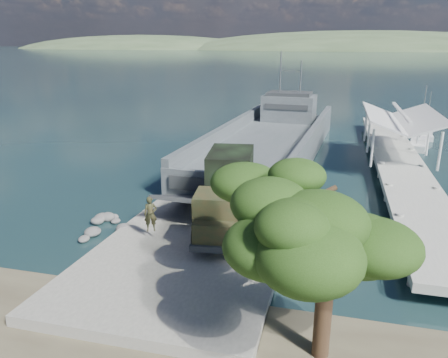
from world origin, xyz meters
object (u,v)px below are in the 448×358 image
sailboat_far (425,135)px  pier (398,153)px  landing_craft (269,146)px  military_truck (228,192)px  soldier (151,220)px  sailboat_near (419,144)px  overhang_tree (315,214)px

sailboat_far → pier: bearing=-103.3°
landing_craft → military_truck: 19.76m
landing_craft → soldier: landing_craft is taller
military_truck → landing_craft: bearing=83.7°
landing_craft → soldier: 22.73m
pier → sailboat_near: size_ratio=6.32×
landing_craft → sailboat_far: (17.21, 12.69, -0.59)m
military_truck → sailboat_far: size_ratio=1.64×
landing_craft → sailboat_far: bearing=40.7°
pier → landing_craft: 12.46m
landing_craft → sailboat_near: size_ratio=5.36×
military_truck → overhang_tree: 11.73m
landing_craft → soldier: size_ratio=18.28×
sailboat_near → pier: bearing=-95.5°
sailboat_near → landing_craft: bearing=-141.8°
pier → military_truck: size_ratio=4.65×
overhang_tree → sailboat_near: bearing=75.2°
soldier → pier: bearing=28.2°
military_truck → sailboat_near: sailboat_near is taller
pier → sailboat_near: (3.41, 9.81, -1.23)m
soldier → sailboat_near: size_ratio=0.29×
sailboat_near → military_truck: bearing=-105.9°
sailboat_near → sailboat_far: sailboat_near is taller
pier → soldier: 25.15m
sailboat_near → overhang_tree: bearing=-91.1°
landing_craft → pier: bearing=-8.4°
sailboat_far → soldier: bearing=-115.5°
military_truck → soldier: 4.86m
soldier → overhang_tree: size_ratio=0.26×
sailboat_near → sailboat_far: (1.66, 5.61, -0.06)m
pier → military_truck: 20.66m
soldier → overhang_tree: 12.47m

